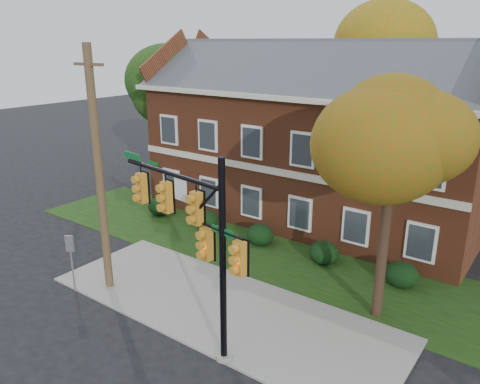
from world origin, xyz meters
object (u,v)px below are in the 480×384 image
Objects in this scene: hedge_left at (206,219)px; tree_near_right at (400,139)px; hedge_right at (324,253)px; utility_pole at (99,173)px; tree_left_rear at (171,90)px; traffic_signal at (196,230)px; hedge_far_right at (401,275)px; hedge_far_left at (160,206)px; apartment_building at (314,130)px; tree_far_rear at (393,54)px; sign_post at (71,254)px; hedge_center at (260,235)px.

tree_near_right reaches higher than hedge_left.
hedge_right is 0.15× the size of utility_pole.
tree_left_rear is 1.34× the size of traffic_signal.
tree_left_rear is (-16.73, 4.14, 6.16)m from hedge_far_right.
traffic_signal reaches higher than hedge_far_right.
hedge_far_right is at bearing 33.75° from utility_pole.
hedge_far_left is 1.00× the size of hedge_far_right.
tree_far_rear is at bearing 80.29° from apartment_building.
hedge_left is 10.50m from hedge_far_right.
tree_far_rear is 21.03m from utility_pole.
tree_left_rear is at bearing 144.94° from traffic_signal.
utility_pole reaches higher than sign_post.
tree_left_rear is (-16.95, 6.97, 0.01)m from tree_near_right.
hedge_center is 0.12× the size of tree_far_rear.
hedge_left is (-3.50, -5.25, -4.46)m from apartment_building.
tree_left_rear is (-13.23, 4.14, 6.16)m from hedge_right.
hedge_center is 0.57× the size of sign_post.
utility_pole is 3.50m from sign_post.
traffic_signal is (12.54, -11.94, -2.57)m from tree_left_rear.
hedge_center is (7.00, 0.00, 0.00)m from hedge_far_left.
apartment_building is 14.31m from sign_post.
tree_far_rear is (8.34, 13.09, 8.32)m from hedge_far_left.
hedge_far_left is 0.16× the size of tree_left_rear.
hedge_far_left and hedge_center have the same top height.
hedge_left is 16.25m from tree_far_rear.
hedge_left is 0.16× the size of tree_near_right.
hedge_center is (0.00, -5.25, -4.46)m from apartment_building.
tree_far_rear is (1.34, 7.84, 3.86)m from apartment_building.
tree_left_rear is at bearing 157.64° from tree_near_right.
traffic_signal is 0.69× the size of utility_pole.
utility_pole is (-3.97, -20.26, -3.96)m from tree_far_rear.
hedge_right is 10.86m from sign_post.
hedge_center is at bearing -23.04° from tree_left_rear.
hedge_center is 12.23m from tree_left_rear.
hedge_far_left is 17.61m from tree_far_rear.
sign_post is at bearing -102.80° from tree_far_rear.
hedge_center is 9.01m from sign_post.
hedge_far_left is at bearing 180.00° from hedge_left.
hedge_far_right is 9.55m from traffic_signal.
tree_left_rear is 0.92× the size of utility_pole.
tree_far_rear reaches higher than tree_left_rear.
apartment_building is 10.97m from tree_near_right.
hedge_left is 0.15× the size of utility_pole.
tree_near_right is 10.91m from utility_pole.
hedge_far_left is at bearing -56.58° from tree_left_rear.
utility_pole is at bearing -143.33° from hedge_far_right.
utility_pole is at bearing -110.15° from hedge_center.
tree_far_rear is (-5.66, 13.09, 8.32)m from hedge_far_right.
tree_left_rear is at bearing -173.46° from apartment_building.
tree_near_right is at bearing 2.52° from sign_post.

